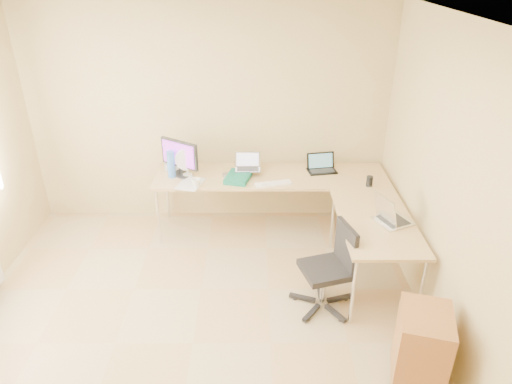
{
  "coord_description": "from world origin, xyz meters",
  "views": [
    {
      "loc": [
        0.54,
        -2.94,
        2.99
      ],
      "look_at": [
        0.55,
        1.1,
        0.9
      ],
      "focal_mm": 32.45,
      "sensor_mm": 36.0,
      "label": 1
    }
  ],
  "objects_px": {
    "keyboard": "(273,184)",
    "cabinet": "(421,347)",
    "desk_return": "(372,251)",
    "laptop_center": "(248,162)",
    "water_bottle": "(171,164)",
    "desk_main": "(271,203)",
    "laptop_return": "(395,210)",
    "monitor": "(180,158)",
    "office_chair": "(325,262)",
    "desk_fan": "(187,163)",
    "laptop_black": "(322,163)",
    "mug": "(196,183)"
  },
  "relations": [
    {
      "from": "keyboard",
      "to": "cabinet",
      "type": "relative_size",
      "value": 0.64
    },
    {
      "from": "cabinet",
      "to": "desk_return",
      "type": "bearing_deg",
      "value": 109.14
    },
    {
      "from": "laptop_center",
      "to": "water_bottle",
      "type": "xyz_separation_m",
      "value": [
        -0.86,
        -0.07,
        0.01
      ]
    },
    {
      "from": "laptop_center",
      "to": "desk_main",
      "type": "bearing_deg",
      "value": -7.1
    },
    {
      "from": "laptop_return",
      "to": "cabinet",
      "type": "relative_size",
      "value": 0.59
    },
    {
      "from": "laptop_return",
      "to": "water_bottle",
      "type": "bearing_deg",
      "value": 41.99
    },
    {
      "from": "desk_return",
      "to": "laptop_return",
      "type": "bearing_deg",
      "value": -13.34
    },
    {
      "from": "desk_main",
      "to": "laptop_return",
      "type": "xyz_separation_m",
      "value": [
        1.13,
        -1.04,
        0.49
      ]
    },
    {
      "from": "laptop_return",
      "to": "cabinet",
      "type": "distance_m",
      "value": 1.31
    },
    {
      "from": "monitor",
      "to": "water_bottle",
      "type": "bearing_deg",
      "value": -121.5
    },
    {
      "from": "monitor",
      "to": "office_chair",
      "type": "bearing_deg",
      "value": -9.68
    },
    {
      "from": "water_bottle",
      "to": "office_chair",
      "type": "bearing_deg",
      "value": -39.93
    },
    {
      "from": "desk_fan",
      "to": "office_chair",
      "type": "height_order",
      "value": "desk_fan"
    },
    {
      "from": "desk_return",
      "to": "office_chair",
      "type": "bearing_deg",
      "value": -145.27
    },
    {
      "from": "desk_return",
      "to": "desk_fan",
      "type": "bearing_deg",
      "value": 152.86
    },
    {
      "from": "desk_main",
      "to": "cabinet",
      "type": "bearing_deg",
      "value": -64.7
    },
    {
      "from": "water_bottle",
      "to": "laptop_return",
      "type": "bearing_deg",
      "value": -23.75
    },
    {
      "from": "monitor",
      "to": "water_bottle",
      "type": "xyz_separation_m",
      "value": [
        -0.1,
        -0.05,
        -0.06
      ]
    },
    {
      "from": "keyboard",
      "to": "office_chair",
      "type": "relative_size",
      "value": 0.47
    },
    {
      "from": "laptop_center",
      "to": "laptop_black",
      "type": "height_order",
      "value": "laptop_center"
    },
    {
      "from": "monitor",
      "to": "cabinet",
      "type": "bearing_deg",
      "value": -14.06
    },
    {
      "from": "monitor",
      "to": "cabinet",
      "type": "height_order",
      "value": "monitor"
    },
    {
      "from": "office_chair",
      "to": "laptop_return",
      "type": "bearing_deg",
      "value": 9.21
    },
    {
      "from": "laptop_return",
      "to": "office_chair",
      "type": "height_order",
      "value": "laptop_return"
    },
    {
      "from": "mug",
      "to": "water_bottle",
      "type": "bearing_deg",
      "value": 140.16
    },
    {
      "from": "monitor",
      "to": "laptop_return",
      "type": "relative_size",
      "value": 1.34
    },
    {
      "from": "laptop_center",
      "to": "mug",
      "type": "relative_size",
      "value": 2.81
    },
    {
      "from": "water_bottle",
      "to": "office_chair",
      "type": "height_order",
      "value": "water_bottle"
    },
    {
      "from": "desk_return",
      "to": "water_bottle",
      "type": "height_order",
      "value": "water_bottle"
    },
    {
      "from": "desk_main",
      "to": "laptop_center",
      "type": "xyz_separation_m",
      "value": [
        -0.27,
        0.03,
        0.52
      ]
    },
    {
      "from": "keyboard",
      "to": "cabinet",
      "type": "distance_m",
      "value": 2.3
    },
    {
      "from": "desk_main",
      "to": "water_bottle",
      "type": "distance_m",
      "value": 1.24
    },
    {
      "from": "laptop_center",
      "to": "mug",
      "type": "bearing_deg",
      "value": -150.45
    },
    {
      "from": "desk_fan",
      "to": "cabinet",
      "type": "height_order",
      "value": "desk_fan"
    },
    {
      "from": "mug",
      "to": "desk_fan",
      "type": "height_order",
      "value": "desk_fan"
    },
    {
      "from": "desk_main",
      "to": "office_chair",
      "type": "relative_size",
      "value": 3.08
    },
    {
      "from": "laptop_black",
      "to": "cabinet",
      "type": "bearing_deg",
      "value": -88.73
    },
    {
      "from": "laptop_center",
      "to": "mug",
      "type": "height_order",
      "value": "laptop_center"
    },
    {
      "from": "laptop_center",
      "to": "water_bottle",
      "type": "height_order",
      "value": "water_bottle"
    },
    {
      "from": "mug",
      "to": "office_chair",
      "type": "relative_size",
      "value": 0.12
    },
    {
      "from": "laptop_center",
      "to": "laptop_return",
      "type": "relative_size",
      "value": 0.78
    },
    {
      "from": "desk_fan",
      "to": "laptop_return",
      "type": "bearing_deg",
      "value": -44.51
    },
    {
      "from": "desk_return",
      "to": "monitor",
      "type": "xyz_separation_m",
      "value": [
        -2.01,
        1.0,
        0.58
      ]
    },
    {
      "from": "mug",
      "to": "office_chair",
      "type": "distance_m",
      "value": 1.68
    },
    {
      "from": "laptop_return",
      "to": "keyboard",
      "type": "bearing_deg",
      "value": 30.09
    },
    {
      "from": "keyboard",
      "to": "water_bottle",
      "type": "distance_m",
      "value": 1.17
    },
    {
      "from": "laptop_return",
      "to": "desk_fan",
      "type": "bearing_deg",
      "value": 39.51
    },
    {
      "from": "desk_main",
      "to": "desk_return",
      "type": "bearing_deg",
      "value": -45.73
    },
    {
      "from": "monitor",
      "to": "laptop_center",
      "type": "height_order",
      "value": "monitor"
    },
    {
      "from": "desk_return",
      "to": "laptop_return",
      "type": "xyz_separation_m",
      "value": [
        0.15,
        -0.04,
        0.49
      ]
    }
  ]
}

